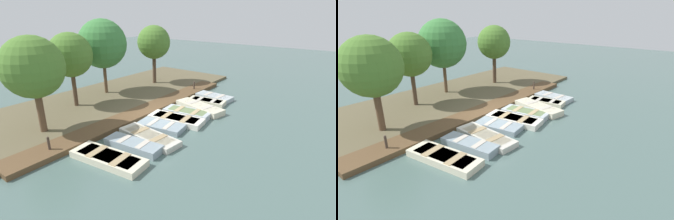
% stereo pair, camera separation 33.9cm
% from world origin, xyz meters
% --- Properties ---
extents(ground_plane, '(80.00, 80.00, 0.00)m').
position_xyz_m(ground_plane, '(0.00, 0.00, 0.00)').
color(ground_plane, '#4C6660').
extents(shore_bank, '(8.00, 24.00, 0.22)m').
position_xyz_m(shore_bank, '(-5.00, 0.00, 0.11)').
color(shore_bank, brown).
rests_on(shore_bank, ground_plane).
extents(dock_walkway, '(1.51, 17.57, 0.27)m').
position_xyz_m(dock_walkway, '(-1.16, 0.00, 0.13)').
color(dock_walkway, brown).
rests_on(dock_walkway, ground_plane).
extents(rowboat_0, '(3.70, 1.68, 0.35)m').
position_xyz_m(rowboat_0, '(1.57, -5.35, 0.17)').
color(rowboat_0, beige).
rests_on(rowboat_0, ground_plane).
extents(rowboat_1, '(3.04, 1.28, 0.41)m').
position_xyz_m(rowboat_1, '(1.63, -3.83, 0.20)').
color(rowboat_1, '#8C9EA8').
rests_on(rowboat_1, ground_plane).
extents(rowboat_2, '(3.63, 1.47, 0.33)m').
position_xyz_m(rowboat_2, '(1.61, -2.64, 0.16)').
color(rowboat_2, beige).
rests_on(rowboat_2, ground_plane).
extents(rowboat_3, '(2.81, 1.62, 0.33)m').
position_xyz_m(rowboat_3, '(1.25, -1.21, 0.16)').
color(rowboat_3, '#8C9EA8').
rests_on(rowboat_3, ground_plane).
extents(rowboat_4, '(3.47, 1.71, 0.35)m').
position_xyz_m(rowboat_4, '(1.38, 0.08, 0.17)').
color(rowboat_4, silver).
rests_on(rowboat_4, ground_plane).
extents(rowboat_5, '(3.11, 1.56, 0.38)m').
position_xyz_m(rowboat_5, '(1.33, 1.38, 0.19)').
color(rowboat_5, '#B2BCC1').
rests_on(rowboat_5, ground_plane).
extents(rowboat_6, '(3.66, 1.87, 0.40)m').
position_xyz_m(rowboat_6, '(1.45, 2.70, 0.20)').
color(rowboat_6, beige).
rests_on(rowboat_6, ground_plane).
extents(rowboat_7, '(2.73, 1.41, 0.33)m').
position_xyz_m(rowboat_7, '(1.20, 4.13, 0.16)').
color(rowboat_7, beige).
rests_on(rowboat_7, ground_plane).
extents(rowboat_8, '(2.82, 1.34, 0.33)m').
position_xyz_m(rowboat_8, '(1.09, 5.47, 0.16)').
color(rowboat_8, '#B2BCC1').
rests_on(rowboat_8, ground_plane).
extents(mooring_post_near, '(0.12, 0.12, 0.92)m').
position_xyz_m(mooring_post_near, '(-1.08, -6.57, 0.46)').
color(mooring_post_near, '#47382D').
rests_on(mooring_post_near, ground_plane).
extents(mooring_post_far, '(0.12, 0.12, 0.92)m').
position_xyz_m(mooring_post_far, '(-1.08, 6.04, 0.46)').
color(mooring_post_far, '#47382D').
rests_on(mooring_post_far, ground_plane).
extents(park_tree_far_left, '(3.12, 3.12, 5.24)m').
position_xyz_m(park_tree_far_left, '(-3.31, -5.61, 3.66)').
color(park_tree_far_left, brown).
rests_on(park_tree_far_left, ground_plane).
extents(park_tree_left, '(2.85, 2.85, 5.07)m').
position_xyz_m(park_tree_left, '(-5.46, -2.10, 3.63)').
color(park_tree_left, '#4C3828').
rests_on(park_tree_left, ground_plane).
extents(park_tree_center, '(3.63, 3.63, 5.80)m').
position_xyz_m(park_tree_center, '(-6.20, 1.16, 3.98)').
color(park_tree_center, brown).
rests_on(park_tree_center, ground_plane).
extents(park_tree_right, '(2.83, 2.83, 5.20)m').
position_xyz_m(park_tree_right, '(-5.11, 5.80, 3.75)').
color(park_tree_right, '#4C3828').
rests_on(park_tree_right, ground_plane).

